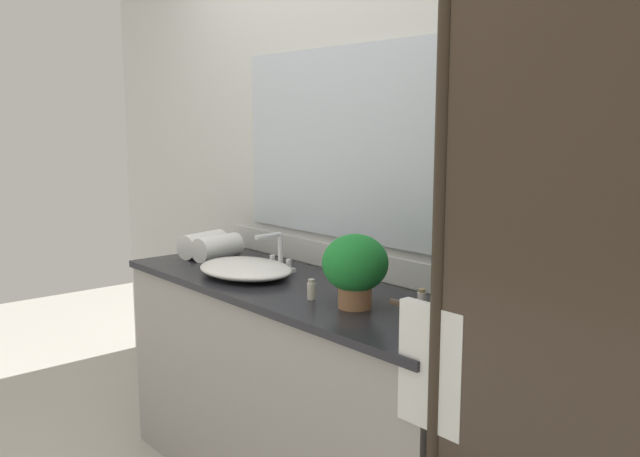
% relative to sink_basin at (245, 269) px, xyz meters
% --- Properties ---
extents(wall_back_with_mirror, '(4.40, 0.06, 2.60)m').
position_rel_sink_basin_xyz_m(wall_back_with_mirror, '(0.27, 0.40, 0.37)').
color(wall_back_with_mirror, silver).
rests_on(wall_back_with_mirror, ground_plane).
extents(vanity_cabinet, '(1.80, 0.58, 0.90)m').
position_rel_sink_basin_xyz_m(vanity_cabinet, '(0.27, 0.06, -0.48)').
color(vanity_cabinet, '#9E9993').
rests_on(vanity_cabinet, ground_plane).
extents(shower_enclosure, '(1.20, 0.59, 2.00)m').
position_rel_sink_basin_xyz_m(shower_enclosure, '(1.55, -0.13, 0.09)').
color(shower_enclosure, '#2D2319').
rests_on(shower_enclosure, ground_plane).
extents(sink_basin, '(0.46, 0.35, 0.07)m').
position_rel_sink_basin_xyz_m(sink_basin, '(0.00, 0.00, 0.00)').
color(sink_basin, white).
rests_on(sink_basin, vanity_cabinet).
extents(faucet, '(0.17, 0.15, 0.17)m').
position_rel_sink_basin_xyz_m(faucet, '(-0.00, 0.17, 0.02)').
color(faucet, silver).
rests_on(faucet, vanity_cabinet).
extents(potted_plant, '(0.23, 0.23, 0.26)m').
position_rel_sink_basin_xyz_m(potted_plant, '(0.66, 0.02, 0.12)').
color(potted_plant, '#B77A51').
rests_on(potted_plant, vanity_cabinet).
extents(amenity_bottle_conditioner, '(0.03, 0.03, 0.08)m').
position_rel_sink_basin_xyz_m(amenity_bottle_conditioner, '(0.47, -0.03, 0.00)').
color(amenity_bottle_conditioner, silver).
rests_on(amenity_bottle_conditioner, vanity_cabinet).
extents(amenity_bottle_shampoo, '(0.03, 0.03, 0.09)m').
position_rel_sink_basin_xyz_m(amenity_bottle_shampoo, '(0.87, 0.13, 0.01)').
color(amenity_bottle_shampoo, white).
rests_on(amenity_bottle_shampoo, vanity_cabinet).
extents(rolled_towel_near_edge, '(0.17, 0.26, 0.12)m').
position_rel_sink_basin_xyz_m(rolled_towel_near_edge, '(-0.49, 0.09, 0.03)').
color(rolled_towel_near_edge, white).
rests_on(rolled_towel_near_edge, vanity_cabinet).
extents(rolled_towel_middle, '(0.16, 0.25, 0.12)m').
position_rel_sink_basin_xyz_m(rolled_towel_middle, '(-0.38, 0.10, 0.02)').
color(rolled_towel_middle, white).
rests_on(rolled_towel_middle, vanity_cabinet).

